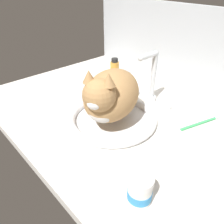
% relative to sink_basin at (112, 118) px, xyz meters
% --- Properties ---
extents(countertop, '(1.10, 0.78, 0.03)m').
position_rel_sink_basin_xyz_m(countertop, '(-0.04, 0.08, -0.03)').
color(countertop, silver).
rests_on(countertop, ground).
extents(backsplash_wall, '(1.10, 0.02, 0.38)m').
position_rel_sink_basin_xyz_m(backsplash_wall, '(-0.04, 0.48, 0.15)').
color(backsplash_wall, '#B2B7BC').
rests_on(backsplash_wall, ground).
extents(sink_basin, '(0.33, 0.33, 0.03)m').
position_rel_sink_basin_xyz_m(sink_basin, '(0.00, 0.00, 0.00)').
color(sink_basin, white).
rests_on(sink_basin, countertop).
extents(faucet, '(0.20, 0.11, 0.22)m').
position_rel_sink_basin_xyz_m(faucet, '(-0.00, 0.21, 0.07)').
color(faucet, silver).
rests_on(faucet, countertop).
extents(cat, '(0.27, 0.34, 0.20)m').
position_rel_sink_basin_xyz_m(cat, '(0.01, -0.02, 0.10)').
color(cat, tan).
rests_on(cat, sink_basin).
extents(pill_bottle, '(0.06, 0.06, 0.08)m').
position_rel_sink_basin_xyz_m(pill_bottle, '(0.29, -0.18, 0.02)').
color(pill_bottle, white).
rests_on(pill_bottle, countertop).
extents(amber_bottle, '(0.04, 0.04, 0.10)m').
position_rel_sink_basin_xyz_m(amber_bottle, '(-0.28, 0.27, 0.04)').
color(amber_bottle, gold).
rests_on(amber_bottle, countertop).
extents(metal_jar, '(0.07, 0.07, 0.07)m').
position_rel_sink_basin_xyz_m(metal_jar, '(-0.20, 0.25, 0.02)').
color(metal_jar, '#B2B5BA').
rests_on(metal_jar, countertop).
extents(toothbrush, '(0.06, 0.18, 0.02)m').
position_rel_sink_basin_xyz_m(toothbrush, '(0.23, 0.23, -0.01)').
color(toothbrush, '#3FB266').
rests_on(toothbrush, countertop).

